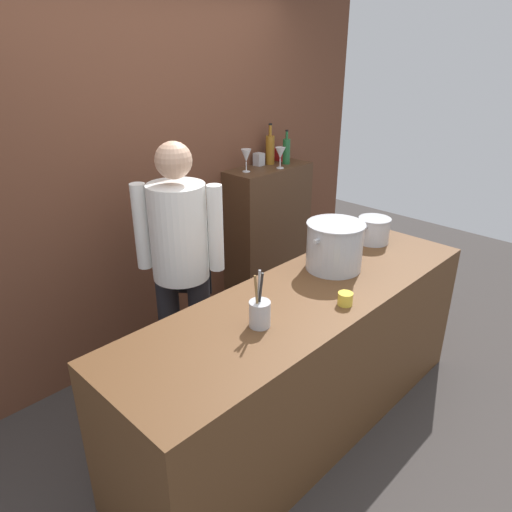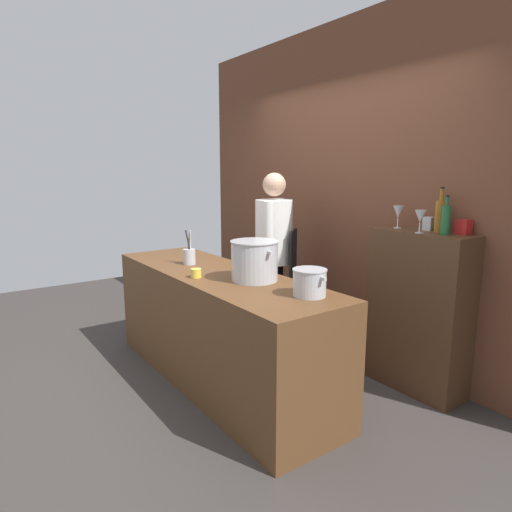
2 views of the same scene
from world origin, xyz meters
name	(u,v)px [view 1 (image 1 of 2)]	position (x,y,z in m)	size (l,w,h in m)	color
ground_plane	(301,421)	(0.00, 0.00, 0.00)	(8.00, 8.00, 0.00)	#383330
brick_back_panel	(149,147)	(0.00, 1.40, 1.50)	(4.40, 0.10, 3.00)	brown
prep_counter	(304,362)	(0.00, 0.00, 0.45)	(2.38, 0.70, 0.90)	brown
bar_cabinet	(268,238)	(0.98, 1.19, 0.62)	(0.76, 0.32, 1.24)	#472D1C
chef	(181,257)	(-0.27, 0.76, 0.96)	(0.43, 0.45, 1.66)	black
stockpot_large	(335,246)	(0.37, 0.09, 1.04)	(0.40, 0.35, 0.29)	#B7BABF
stockpot_small	(374,230)	(0.90, 0.14, 0.99)	(0.28, 0.22, 0.17)	#B7BABF
utensil_crock	(260,313)	(-0.41, -0.03, 0.97)	(0.10, 0.10, 0.29)	#B7BABF
butter_jar	(345,299)	(0.05, -0.21, 0.93)	(0.08, 0.08, 0.07)	yellow
wine_bottle_green	(286,151)	(1.16, 1.16, 1.34)	(0.06, 0.06, 0.28)	#1E592D
wine_bottle_amber	(270,149)	(1.06, 1.25, 1.36)	(0.07, 0.07, 0.33)	#8C5919
wine_glass_short	(280,154)	(1.00, 1.09, 1.35)	(0.08, 0.08, 0.17)	silver
wine_glass_wide	(246,156)	(0.73, 1.20, 1.36)	(0.08, 0.08, 0.18)	silver
spice_tin_silver	(259,159)	(0.96, 1.28, 1.29)	(0.07, 0.07, 0.10)	#B2B2B7
spice_tin_red	(280,154)	(1.22, 1.29, 1.29)	(0.09, 0.09, 0.11)	red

